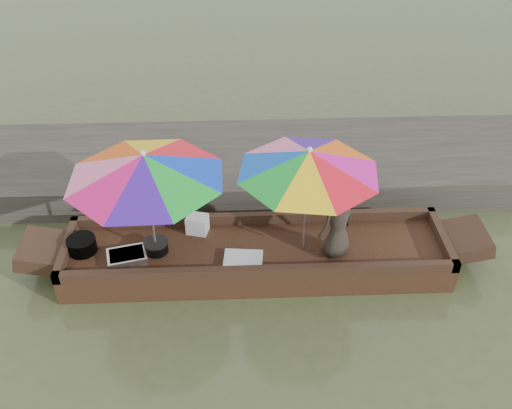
{
  "coord_description": "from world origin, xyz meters",
  "views": [
    {
      "loc": [
        -0.25,
        -5.77,
        5.4
      ],
      "look_at": [
        0.0,
        0.1,
        1.0
      ],
      "focal_mm": 40.0,
      "sensor_mm": 36.0,
      "label": 1
    }
  ],
  "objects_px": {
    "cooking_pot": "(82,245)",
    "charcoal_grill": "(156,247)",
    "tray_scallop": "(243,260)",
    "vendor": "(338,222)",
    "umbrella_stern": "(306,200)",
    "boat_hull": "(256,257)",
    "supply_bag": "(197,224)",
    "tray_crayfish": "(127,256)",
    "umbrella_bow": "(150,204)"
  },
  "relations": [
    {
      "from": "cooking_pot",
      "to": "tray_scallop",
      "type": "distance_m",
      "value": 2.15
    },
    {
      "from": "boat_hull",
      "to": "umbrella_stern",
      "type": "distance_m",
      "value": 1.14
    },
    {
      "from": "boat_hull",
      "to": "umbrella_stern",
      "type": "relative_size",
      "value": 2.84
    },
    {
      "from": "tray_crayfish",
      "to": "supply_bag",
      "type": "xyz_separation_m",
      "value": [
        0.9,
        0.53,
        0.09
      ]
    },
    {
      "from": "cooking_pot",
      "to": "charcoal_grill",
      "type": "height_order",
      "value": "cooking_pot"
    },
    {
      "from": "umbrella_stern",
      "to": "vendor",
      "type": "bearing_deg",
      "value": -19.38
    },
    {
      "from": "umbrella_bow",
      "to": "umbrella_stern",
      "type": "height_order",
      "value": "same"
    },
    {
      "from": "charcoal_grill",
      "to": "supply_bag",
      "type": "height_order",
      "value": "supply_bag"
    },
    {
      "from": "cooking_pot",
      "to": "vendor",
      "type": "relative_size",
      "value": 0.37
    },
    {
      "from": "supply_bag",
      "to": "umbrella_bow",
      "type": "height_order",
      "value": "umbrella_bow"
    },
    {
      "from": "supply_bag",
      "to": "umbrella_stern",
      "type": "relative_size",
      "value": 0.16
    },
    {
      "from": "boat_hull",
      "to": "vendor",
      "type": "xyz_separation_m",
      "value": [
        1.04,
        -0.14,
        0.69
      ]
    },
    {
      "from": "tray_scallop",
      "to": "vendor",
      "type": "relative_size",
      "value": 0.49
    },
    {
      "from": "charcoal_grill",
      "to": "vendor",
      "type": "height_order",
      "value": "vendor"
    },
    {
      "from": "tray_crayfish",
      "to": "umbrella_stern",
      "type": "relative_size",
      "value": 0.28
    },
    {
      "from": "cooking_pot",
      "to": "tray_scallop",
      "type": "height_order",
      "value": "cooking_pot"
    },
    {
      "from": "cooking_pot",
      "to": "charcoal_grill",
      "type": "distance_m",
      "value": 0.99
    },
    {
      "from": "tray_crayfish",
      "to": "umbrella_stern",
      "type": "height_order",
      "value": "umbrella_stern"
    },
    {
      "from": "supply_bag",
      "to": "charcoal_grill",
      "type": "bearing_deg",
      "value": -143.65
    },
    {
      "from": "charcoal_grill",
      "to": "tray_scallop",
      "type": "bearing_deg",
      "value": -12.22
    },
    {
      "from": "charcoal_grill",
      "to": "supply_bag",
      "type": "bearing_deg",
      "value": 36.35
    },
    {
      "from": "tray_scallop",
      "to": "supply_bag",
      "type": "relative_size",
      "value": 1.8
    },
    {
      "from": "cooking_pot",
      "to": "tray_crayfish",
      "type": "xyz_separation_m",
      "value": [
        0.61,
        -0.19,
        -0.06
      ]
    },
    {
      "from": "tray_scallop",
      "to": "charcoal_grill",
      "type": "xyz_separation_m",
      "value": [
        -1.15,
        0.25,
        0.04
      ]
    },
    {
      "from": "boat_hull",
      "to": "umbrella_bow",
      "type": "distance_m",
      "value": 1.64
    },
    {
      "from": "boat_hull",
      "to": "umbrella_bow",
      "type": "xyz_separation_m",
      "value": [
        -1.34,
        0.0,
        0.95
      ]
    },
    {
      "from": "tray_crayfish",
      "to": "umbrella_bow",
      "type": "relative_size",
      "value": 0.25
    },
    {
      "from": "tray_scallop",
      "to": "charcoal_grill",
      "type": "height_order",
      "value": "charcoal_grill"
    },
    {
      "from": "tray_crayfish",
      "to": "tray_scallop",
      "type": "bearing_deg",
      "value": -4.25
    },
    {
      "from": "vendor",
      "to": "umbrella_bow",
      "type": "bearing_deg",
      "value": -33.54
    },
    {
      "from": "tray_crayfish",
      "to": "tray_scallop",
      "type": "xyz_separation_m",
      "value": [
        1.52,
        -0.11,
        -0.01
      ]
    },
    {
      "from": "cooking_pot",
      "to": "umbrella_stern",
      "type": "distance_m",
      "value": 3.02
    },
    {
      "from": "tray_scallop",
      "to": "umbrella_stern",
      "type": "height_order",
      "value": "umbrella_stern"
    },
    {
      "from": "cooking_pot",
      "to": "vendor",
      "type": "height_order",
      "value": "vendor"
    },
    {
      "from": "cooking_pot",
      "to": "charcoal_grill",
      "type": "xyz_separation_m",
      "value": [
        0.98,
        -0.05,
        -0.03
      ]
    },
    {
      "from": "vendor",
      "to": "cooking_pot",
      "type": "bearing_deg",
      "value": -33.17
    },
    {
      "from": "tray_scallop",
      "to": "umbrella_bow",
      "type": "relative_size",
      "value": 0.25
    },
    {
      "from": "supply_bag",
      "to": "umbrella_bow",
      "type": "bearing_deg",
      "value": -145.06
    },
    {
      "from": "boat_hull",
      "to": "supply_bag",
      "type": "xyz_separation_m",
      "value": [
        -0.8,
        0.38,
        0.3
      ]
    },
    {
      "from": "boat_hull",
      "to": "supply_bag",
      "type": "bearing_deg",
      "value": 154.65
    },
    {
      "from": "supply_bag",
      "to": "vendor",
      "type": "bearing_deg",
      "value": -15.81
    },
    {
      "from": "boat_hull",
      "to": "supply_bag",
      "type": "distance_m",
      "value": 0.93
    },
    {
      "from": "umbrella_bow",
      "to": "umbrella_stern",
      "type": "xyz_separation_m",
      "value": [
        1.97,
        0.0,
        0.0
      ]
    },
    {
      "from": "boat_hull",
      "to": "tray_crayfish",
      "type": "height_order",
      "value": "tray_crayfish"
    },
    {
      "from": "cooking_pot",
      "to": "umbrella_bow",
      "type": "distance_m",
      "value": 1.19
    },
    {
      "from": "boat_hull",
      "to": "cooking_pot",
      "type": "distance_m",
      "value": 2.33
    },
    {
      "from": "vendor",
      "to": "umbrella_stern",
      "type": "xyz_separation_m",
      "value": [
        -0.4,
        0.14,
        0.26
      ]
    },
    {
      "from": "boat_hull",
      "to": "vendor",
      "type": "distance_m",
      "value": 1.25
    },
    {
      "from": "cooking_pot",
      "to": "tray_crayfish",
      "type": "relative_size",
      "value": 0.76
    },
    {
      "from": "charcoal_grill",
      "to": "vendor",
      "type": "relative_size",
      "value": 0.3
    }
  ]
}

